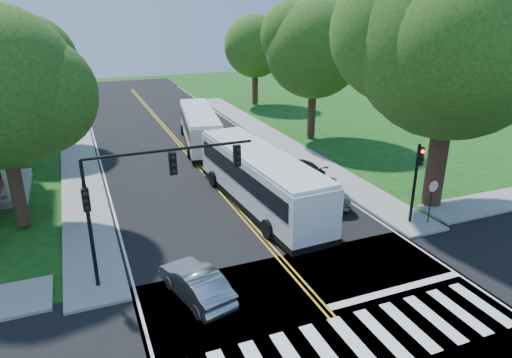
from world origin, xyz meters
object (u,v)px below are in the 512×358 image
bus_lead (260,178)px  hatchback (196,283)px  dark_sedan (298,169)px  signal_nw (146,185)px  bus_follow (200,127)px  signal_ne (417,174)px  suv (324,190)px

bus_lead → hatchback: bus_lead is taller
hatchback → dark_sedan: 15.13m
signal_nw → bus_follow: 20.97m
signal_ne → bus_follow: 20.49m
signal_ne → dark_sedan: 9.51m
suv → signal_nw: bearing=39.6°
signal_ne → bus_follow: bearing=108.7°
bus_follow → suv: bus_follow is taller
bus_follow → hatchback: 22.43m
suv → dark_sedan: size_ratio=1.14×
signal_nw → bus_lead: (7.31, 5.43, -2.61)m
signal_ne → bus_follow: (-6.54, 19.37, -1.38)m
bus_follow → hatchback: bus_follow is taller
suv → dark_sedan: suv is taller
signal_ne → bus_lead: size_ratio=0.34×
bus_lead → bus_follow: (0.21, 13.96, -0.19)m
signal_nw → signal_ne: (14.06, 0.01, -1.41)m
dark_sedan → signal_ne: bearing=90.2°
bus_follow → hatchback: (-6.16, -21.55, -0.88)m
signal_ne → dark_sedan: size_ratio=1.01×
dark_sedan → suv: bearing=69.5°
bus_follow → hatchback: size_ratio=2.82×
signal_nw → bus_lead: bearing=36.6°
bus_follow → dark_sedan: size_ratio=2.70×
signal_nw → bus_follow: size_ratio=0.61×
suv → dark_sedan: 4.27m
bus_follow → bus_lead: bearing=98.5°
signal_ne → suv: size_ratio=0.89×
suv → bus_follow: bearing=-58.8°
hatchback → suv: bearing=-159.2°
signal_nw → bus_follow: (7.51, 19.38, -2.80)m
signal_nw → hatchback: (1.35, -2.17, -3.68)m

